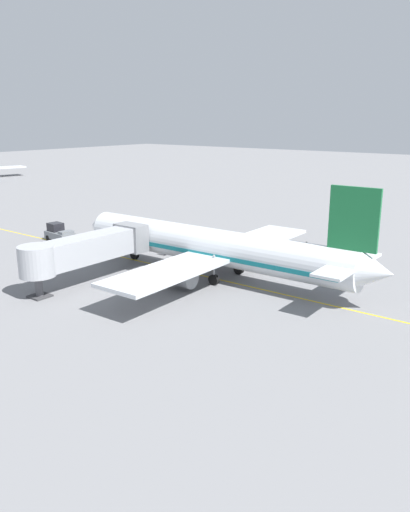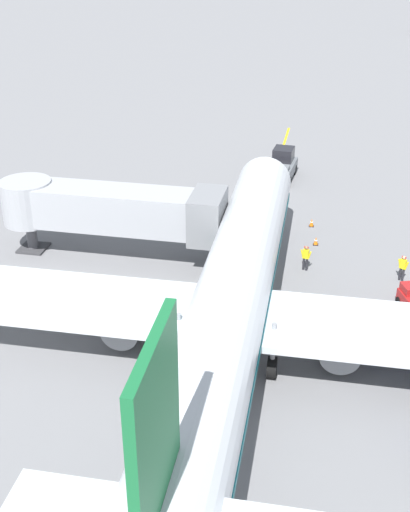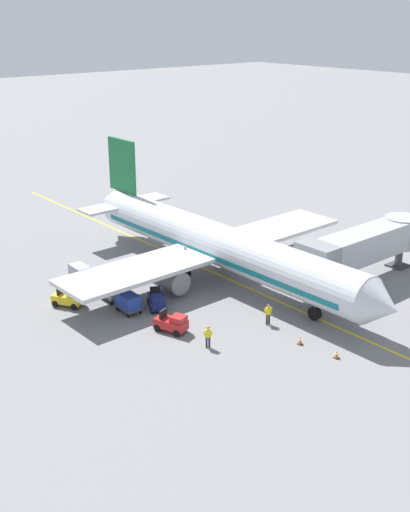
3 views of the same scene
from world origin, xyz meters
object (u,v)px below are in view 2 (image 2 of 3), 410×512
object	(u,v)px
pushback_tractor	(281,166)
parked_airliner	(231,299)
ground_crew_loader	(403,267)
ground_crew_wing_walker	(306,257)
baggage_tug_spare	(391,338)
jet_bridge	(111,209)
safety_cone_nose_right	(312,223)
safety_cone_nose_left	(316,241)

from	to	relation	value
pushback_tractor	parked_airliner	bearing A→B (deg)	-90.16
parked_airliner	ground_crew_loader	bearing A→B (deg)	46.13
ground_crew_wing_walker	ground_crew_loader	bearing A→B (deg)	-1.79
ground_crew_wing_walker	ground_crew_loader	world-z (taller)	same
parked_airliner	ground_crew_wing_walker	xyz separation A→B (m)	(3.21, 9.70, -2.23)
pushback_tractor	baggage_tug_spare	xyz separation A→B (m)	(8.04, -24.20, -0.39)
jet_bridge	ground_crew_wing_walker	world-z (taller)	jet_bridge
ground_crew_wing_walker	safety_cone_nose_right	world-z (taller)	ground_crew_wing_walker
jet_bridge	ground_crew_wing_walker	size ratio (longest dim) A/B	8.72
ground_crew_wing_walker	safety_cone_nose_left	world-z (taller)	ground_crew_wing_walker
baggage_tug_spare	ground_crew_wing_walker	bearing A→B (deg)	121.94
ground_crew_loader	safety_cone_nose_left	size ratio (longest dim) A/B	2.86
pushback_tractor	ground_crew_wing_walker	xyz separation A→B (m)	(3.14, -16.34, -0.15)
ground_crew_loader	safety_cone_nose_right	world-z (taller)	ground_crew_loader
pushback_tractor	safety_cone_nose_right	world-z (taller)	pushback_tractor
parked_airliner	baggage_tug_spare	distance (m)	8.68
parked_airliner	ground_crew_wing_walker	distance (m)	10.46
jet_bridge	safety_cone_nose_right	size ratio (longest dim) A/B	24.97
jet_bridge	safety_cone_nose_left	world-z (taller)	jet_bridge
ground_crew_wing_walker	jet_bridge	bearing A→B (deg)	-176.96
pushback_tractor	baggage_tug_spare	world-z (taller)	pushback_tractor
baggage_tug_spare	safety_cone_nose_right	distance (m)	15.43
ground_crew_loader	safety_cone_nose_left	distance (m)	6.77
jet_bridge	ground_crew_loader	xyz separation A→B (m)	(18.45, 0.48, -2.50)
ground_crew_loader	baggage_tug_spare	bearing A→B (deg)	-97.72
parked_airliner	ground_crew_wing_walker	bearing A→B (deg)	71.70
ground_crew_wing_walker	safety_cone_nose_left	xyz separation A→B (m)	(0.50, 3.78, -0.66)
parked_airliner	safety_cone_nose_right	size ratio (longest dim) A/B	63.14
baggage_tug_spare	ground_crew_wing_walker	distance (m)	9.26
pushback_tractor	ground_crew_loader	world-z (taller)	pushback_tractor
parked_airliner	baggage_tug_spare	bearing A→B (deg)	12.83
parked_airliner	safety_cone_nose_left	size ratio (longest dim) A/B	63.14
jet_bridge	safety_cone_nose_right	xyz separation A→B (m)	(12.55, 7.45, -3.17)
ground_crew_loader	safety_cone_nose_right	xyz separation A→B (m)	(-5.90, 6.97, -0.66)
parked_airliner	jet_bridge	bearing A→B (deg)	135.82
jet_bridge	ground_crew_loader	bearing A→B (deg)	1.49
safety_cone_nose_right	pushback_tractor	bearing A→B (deg)	108.38
jet_bridge	ground_crew_loader	world-z (taller)	jet_bridge
pushback_tractor	safety_cone_nose_right	size ratio (longest dim) A/B	7.76
jet_bridge	safety_cone_nose_right	distance (m)	14.93
safety_cone_nose_right	baggage_tug_spare	bearing A→B (deg)	-71.64
baggage_tug_spare	ground_crew_loader	size ratio (longest dim) A/B	1.64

